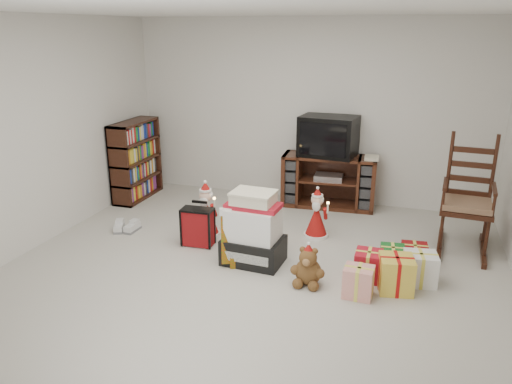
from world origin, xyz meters
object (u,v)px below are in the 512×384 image
Objects in this scene: crt_television at (328,136)px; mrs_claus_figurine at (206,215)px; gift_pile at (253,233)px; gift_cluster at (392,267)px; red_suitcase at (198,227)px; rocking_chair at (466,209)px; bookshelf at (136,161)px; teddy_bear at (308,268)px; sneaker_pair at (126,227)px; tv_stand at (329,181)px; santa_figurine at (317,218)px.

mrs_claus_figurine is at bearing -121.11° from crt_television.
gift_cluster is at bearing 5.45° from gift_pile.
gift_pile is 0.77m from red_suitcase.
rocking_chair is 2.36m from gift_pile.
teddy_bear is at bearing -31.52° from bookshelf.
gift_cluster is at bearing -18.36° from sneaker_pair.
teddy_bear is (0.22, -2.27, -0.19)m from tv_stand.
teddy_bear is at bearing -155.52° from gift_cluster.
bookshelf reaches higher than red_suitcase.
gift_pile is at bearing -177.85° from gift_cluster.
tv_stand is at bearing 81.21° from gift_pile.
santa_figurine is (2.75, -0.62, -0.30)m from bookshelf.
crt_television is (-1.71, 0.91, 0.53)m from rocking_chair.
red_suitcase is at bearing -19.67° from sneaker_pair.
gift_pile is at bearing -94.83° from crt_television.
bookshelf is 4.38m from rocking_chair.
santa_figurine is 1.90× the size of sneaker_pair.
sneaker_pair is (-2.23, -0.55, -0.19)m from santa_figurine.
bookshelf is at bearing -163.15° from crt_television.
bookshelf is 1.37m from sneaker_pair.
crt_television is at bearing 82.18° from gift_pile.
santa_figurine is 0.78× the size of crt_television.
santa_figurine is 2.30m from sneaker_pair.
sneaker_pair is 3.16m from gift_cluster.
mrs_claus_figurine is 2.20m from gift_cluster.
mrs_claus_figurine is at bearing 168.33° from gift_cluster.
red_suitcase is at bearing 175.71° from gift_cluster.
tv_stand is at bearing 53.82° from red_suitcase.
teddy_bear is at bearing -82.19° from santa_figurine.
crt_television reaches higher than bookshelf.
red_suitcase is 2.14m from gift_cluster.
mrs_claus_figurine is (-1.24, -0.38, 0.02)m from santa_figurine.
red_suitcase is (1.53, -1.28, -0.31)m from bookshelf.
bookshelf reaches higher than gift_cluster.
tv_stand reaches higher than gift_cluster.
crt_television is at bearing 52.60° from mrs_claus_figurine.
gift_pile is 0.67× the size of gift_cluster.
gift_cluster is at bearing 24.48° from teddy_bear.
bookshelf is 2.72m from gift_pile.
mrs_claus_figurine is (-1.40, 0.79, 0.09)m from teddy_bear.
gift_pile is 1.01m from santa_figurine.
mrs_claus_figurine is at bearing -163.04° from santa_figurine.
mrs_claus_figurine is at bearing -132.30° from tv_stand.
gift_cluster is at bearing -21.46° from bookshelf.
rocking_chair is 1.74× the size of gift_pile.
gift_cluster is at bearing -41.90° from santa_figurine.
mrs_claus_figurine reaches higher than santa_figurine.
santa_figurine is at bearing -12.69° from bookshelf.
santa_figurine is at bearing -168.92° from rocking_chair.
tv_stand is 2.11m from red_suitcase.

